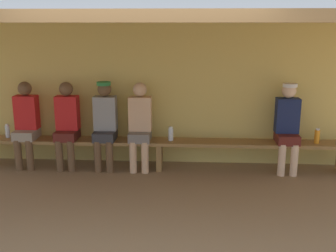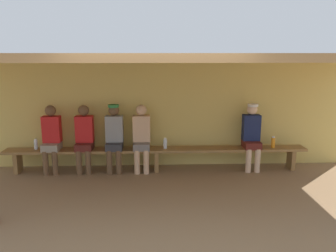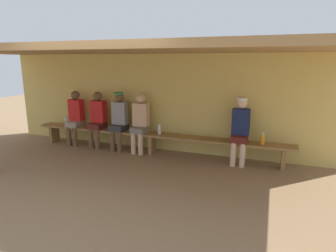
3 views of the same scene
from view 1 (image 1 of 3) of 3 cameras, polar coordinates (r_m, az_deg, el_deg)
ground_plane at (r=4.96m, az=-2.61°, el=-12.15°), size 24.00×24.00×0.00m
back_wall at (r=6.53m, az=-0.94°, el=4.50°), size 8.00×0.20×2.20m
dugout_roof at (r=5.14m, az=-2.08°, el=14.88°), size 8.00×2.80×0.12m
bench at (r=6.25m, az=-1.21°, el=-2.65°), size 6.00×0.36×0.46m
player_shirtless_tan at (r=6.31m, az=16.33°, el=0.31°), size 0.34×0.42×1.34m
player_in_white at (r=6.28m, az=-8.79°, el=0.66°), size 0.34×0.42×1.34m
player_in_red at (r=6.43m, az=-13.92°, el=0.56°), size 0.34×0.42×1.34m
player_rightmost at (r=6.19m, az=-3.93°, el=0.44°), size 0.34×0.42×1.34m
player_leftmost at (r=6.65m, az=-19.19°, el=0.62°), size 0.34×0.42×1.34m
water_bottle_blue at (r=6.84m, az=-21.48°, el=-0.66°), size 0.07×0.07×0.21m
water_bottle_orange at (r=6.45m, az=20.07°, el=-1.34°), size 0.08×0.08×0.23m
water_bottle_green at (r=6.20m, az=0.39°, el=-1.12°), size 0.07×0.07×0.21m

